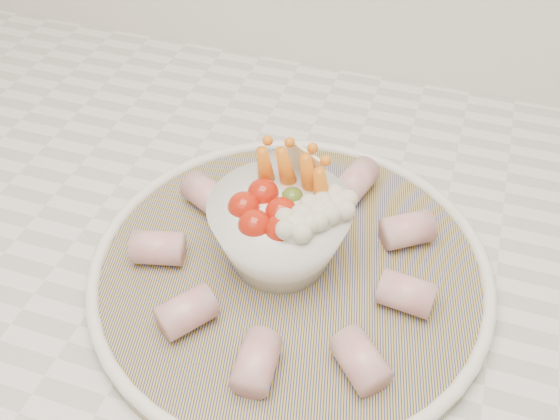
% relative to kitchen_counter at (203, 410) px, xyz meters
% --- Properties ---
extents(kitchen_counter, '(2.04, 0.62, 0.92)m').
position_rel_kitchen_counter_xyz_m(kitchen_counter, '(0.00, 0.00, 0.00)').
color(kitchen_counter, '#B4A98A').
rests_on(kitchen_counter, ground).
extents(serving_platter, '(0.44, 0.44, 0.02)m').
position_rel_kitchen_counter_xyz_m(serving_platter, '(0.16, -0.06, 0.47)').
color(serving_platter, navy).
rests_on(serving_platter, kitchen_counter).
extents(veggie_bowl, '(0.13, 0.13, 0.11)m').
position_rel_kitchen_counter_xyz_m(veggie_bowl, '(0.15, -0.05, 0.52)').
color(veggie_bowl, white).
rests_on(veggie_bowl, serving_platter).
extents(cured_meat_rolls, '(0.27, 0.28, 0.03)m').
position_rel_kitchen_counter_xyz_m(cured_meat_rolls, '(0.16, -0.06, 0.49)').
color(cured_meat_rolls, '#B3525E').
rests_on(cured_meat_rolls, serving_platter).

